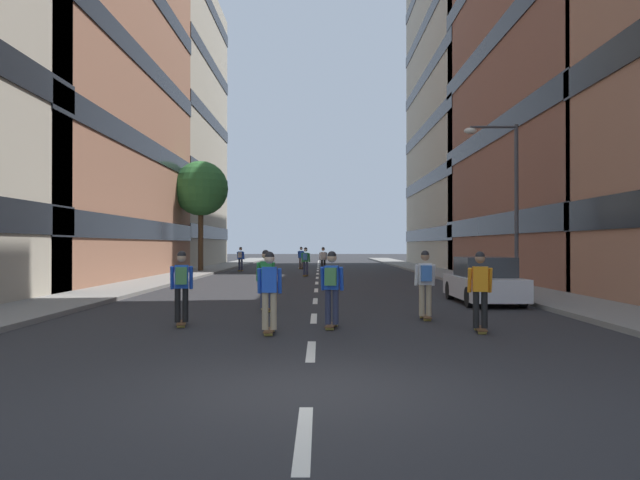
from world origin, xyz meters
TOP-DOWN VIEW (x-y plane):
  - ground_plane at (0.00, 30.84)m, footprint 185.02×185.02m
  - sidewalk_left at (-8.12, 34.69)m, footprint 2.73×84.80m
  - sidewalk_right at (8.12, 34.69)m, footprint 2.73×84.80m
  - lane_markings at (0.00, 33.00)m, footprint 0.16×72.20m
  - building_left_mid at (-16.86, 25.93)m, footprint 14.86×23.89m
  - building_left_far at (-16.86, 46.96)m, footprint 14.86×18.41m
  - building_right_mid at (16.86, 25.93)m, footprint 14.86×22.25m
  - building_right_far at (16.86, 46.96)m, footprint 14.86×23.28m
  - parked_car_near at (5.56, 12.20)m, footprint 1.82×4.40m
  - street_tree_near at (-8.12, 34.80)m, footprint 3.80×3.80m
  - streetlamp_right at (7.48, 16.01)m, footprint 2.13×0.30m
  - skater_0 at (-0.93, 5.17)m, footprint 0.53×0.90m
  - skater_1 at (3.69, 5.42)m, footprint 0.55×0.92m
  - skater_2 at (-1.41, 9.74)m, footprint 0.57×0.92m
  - skater_3 at (-3.11, 6.42)m, footprint 0.56×0.92m
  - skater_4 at (-0.72, 29.70)m, footprint 0.56×0.92m
  - skater_5 at (0.43, 6.03)m, footprint 0.56×0.92m
  - skater_6 at (0.38, 34.03)m, footprint 0.56×0.92m
  - skater_7 at (-5.62, 36.86)m, footprint 0.56×0.92m
  - skater_8 at (-1.35, 41.35)m, footprint 0.57×0.92m
  - skater_9 at (2.87, 7.71)m, footprint 0.53×0.90m

SIDE VIEW (x-z plane):
  - ground_plane at x=0.00m, z-range 0.00..0.00m
  - lane_markings at x=0.00m, z-range 0.00..0.01m
  - sidewalk_left at x=-8.12m, z-range 0.00..0.14m
  - sidewalk_right at x=8.12m, z-range 0.00..0.14m
  - parked_car_near at x=5.56m, z-range -0.06..1.46m
  - skater_0 at x=-0.93m, z-range 0.10..1.87m
  - skater_1 at x=3.69m, z-range 0.10..1.87m
  - skater_2 at x=-1.41m, z-range 0.10..1.87m
  - skater_8 at x=-1.35m, z-range 0.10..1.87m
  - skater_3 at x=-3.11m, z-range 0.13..1.90m
  - skater_4 at x=-0.72m, z-range 0.13..1.90m
  - skater_5 at x=0.43m, z-range 0.13..1.90m
  - skater_6 at x=0.38m, z-range 0.13..1.90m
  - skater_7 at x=-5.62m, z-range 0.13..1.90m
  - skater_9 at x=2.87m, z-range 0.13..1.90m
  - streetlamp_right at x=7.48m, z-range 0.89..7.39m
  - street_tree_near at x=-8.12m, z-range 2.01..9.62m
  - building_right_mid at x=16.86m, z-range 0.09..20.12m
  - building_left_far at x=-16.86m, z-range 0.09..25.12m
  - building_left_mid at x=-16.86m, z-range 0.09..27.78m
  - building_right_far at x=16.86m, z-range 0.09..37.54m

